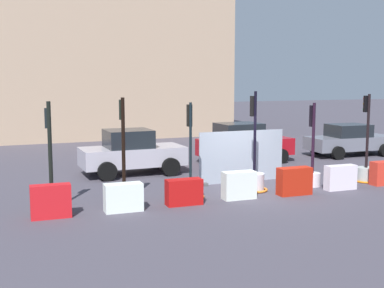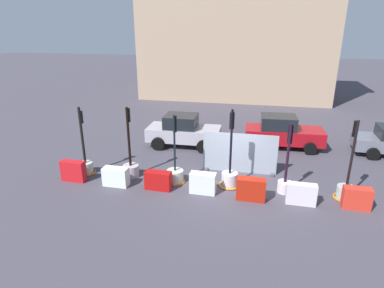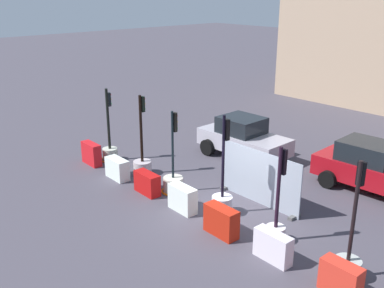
{
  "view_description": "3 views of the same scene",
  "coord_description": "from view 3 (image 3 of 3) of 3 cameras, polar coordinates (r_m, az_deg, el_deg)",
  "views": [
    {
      "loc": [
        -8.01,
        -14.37,
        3.71
      ],
      "look_at": [
        -2.14,
        0.35,
        1.65
      ],
      "focal_mm": 46.81,
      "sensor_mm": 36.0,
      "label": 1
    },
    {
      "loc": [
        0.98,
        -12.33,
        6.41
      ],
      "look_at": [
        -1.59,
        -0.01,
        1.8
      ],
      "focal_mm": 30.51,
      "sensor_mm": 36.0,
      "label": 2
    },
    {
      "loc": [
        9.1,
        -9.48,
        6.97
      ],
      "look_at": [
        -1.99,
        0.58,
        1.77
      ],
      "focal_mm": 42.19,
      "sensor_mm": 36.0,
      "label": 3
    }
  ],
  "objects": [
    {
      "name": "traffic_light_3",
      "position": [
        14.71,
        3.85,
        -6.95
      ],
      "size": [
        0.91,
        0.91,
        3.32
      ],
      "color": "silver",
      "rests_on": "ground_plane"
    },
    {
      "name": "traffic_light_5",
      "position": [
        12.32,
        19.13,
        -13.81
      ],
      "size": [
        0.87,
        0.87,
        3.18
      ],
      "color": "#A8AEAA",
      "rests_on": "ground_plane"
    },
    {
      "name": "construction_barrier_3",
      "position": [
        14.87,
        -1.2,
        -6.93
      ],
      "size": [
        1.05,
        0.46,
        0.87
      ],
      "color": "silver",
      "rests_on": "ground_plane"
    },
    {
      "name": "car_silver_hatchback",
      "position": [
        19.49,
        6.49,
        0.77
      ],
      "size": [
        4.04,
        2.22,
        1.76
      ],
      "color": "#AEA8B6",
      "rests_on": "ground_plane"
    },
    {
      "name": "construction_barrier_0",
      "position": [
        19.15,
        -12.59,
        -1.2
      ],
      "size": [
        1.07,
        0.4,
        0.92
      ],
      "color": "red",
      "rests_on": "ground_plane"
    },
    {
      "name": "construction_barrier_5",
      "position": [
        12.55,
        10.19,
        -12.65
      ],
      "size": [
        1.11,
        0.4,
        0.83
      ],
      "color": "silver",
      "rests_on": "ground_plane"
    },
    {
      "name": "traffic_light_2",
      "position": [
        16.23,
        -2.39,
        -4.69
      ],
      "size": [
        0.88,
        0.88,
        3.0
      ],
      "color": "beige",
      "rests_on": "ground_plane"
    },
    {
      "name": "construction_barrier_1",
      "position": [
        17.56,
        -9.42,
        -3.09
      ],
      "size": [
        1.09,
        0.49,
        0.8
      ],
      "color": "white",
      "rests_on": "ground_plane"
    },
    {
      "name": "construction_barrier_6",
      "position": [
        11.75,
        18.29,
        -15.85
      ],
      "size": [
        1.0,
        0.45,
        0.83
      ],
      "color": "red",
      "rests_on": "ground_plane"
    },
    {
      "name": "construction_barrier_4",
      "position": [
        13.53,
        3.72,
        -9.7
      ],
      "size": [
        1.12,
        0.47,
        0.89
      ],
      "color": "#B11F0E",
      "rests_on": "ground_plane"
    },
    {
      "name": "traffic_light_1",
      "position": [
        17.81,
        -6.29,
        -2.14
      ],
      "size": [
        0.71,
        0.71,
        3.17
      ],
      "color": "#B7A9B0",
      "rests_on": "ground_plane"
    },
    {
      "name": "ground_plane",
      "position": [
        14.87,
        3.54,
        -8.82
      ],
      "size": [
        120.0,
        120.0,
        0.0
      ],
      "primitive_type": "plane",
      "color": "#45404B"
    },
    {
      "name": "traffic_light_0",
      "position": [
        19.43,
        -10.33,
        -0.55
      ],
      "size": [
        0.83,
        0.83,
        3.1
      ],
      "color": "beige",
      "rests_on": "ground_plane"
    },
    {
      "name": "traffic_light_4",
      "position": [
        13.3,
        10.63,
        -9.51
      ],
      "size": [
        0.57,
        0.57,
        2.91
      ],
      "color": "silver",
      "rests_on": "ground_plane"
    },
    {
      "name": "site_fence_panel",
      "position": [
        15.38,
        8.48,
        -4.38
      ],
      "size": [
        3.34,
        0.5,
        1.87
      ],
      "color": "#929CAB",
      "rests_on": "ground_plane"
    },
    {
      "name": "construction_barrier_2",
      "position": [
        16.17,
        -5.69,
        -4.95
      ],
      "size": [
        1.09,
        0.46,
        0.77
      ],
      "color": "#B71010",
      "rests_on": "ground_plane"
    },
    {
      "name": "car_red_compact",
      "position": [
        17.42,
        21.87,
        -2.82
      ],
      "size": [
        4.24,
        2.25,
        1.77
      ],
      "color": "#A20F18",
      "rests_on": "ground_plane"
    }
  ]
}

